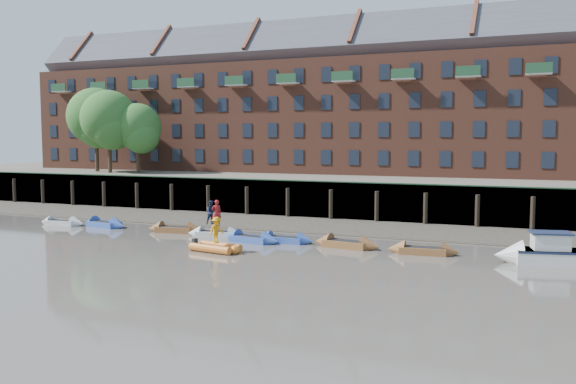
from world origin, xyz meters
The scene contains 20 objects.
ground centered at (0.00, 0.00, 0.00)m, with size 220.00×220.00×0.00m, color #5E5951.
foreshore centered at (0.00, 18.00, 0.00)m, with size 110.00×8.00×0.50m, color #3D382F.
mud_band centered at (0.00, 14.60, 0.00)m, with size 110.00×1.60×0.10m, color #4C4336.
river_wall centered at (0.00, 22.38, 1.59)m, with size 110.00×1.23×3.30m.
bank_terrace centered at (0.00, 36.00, 1.60)m, with size 110.00×28.00×3.20m, color #5E594D.
apartment_terrace centered at (0.00, 36.99, 12.82)m, with size 80.60×15.56×20.98m.
tree_cluster centered at (-25.62, 27.35, 9.00)m, with size 11.76×7.74×9.40m.
rowboat_0 centered at (-16.91, 10.42, 0.21)m, with size 4.09×1.47×1.16m.
rowboat_1 centered at (-13.16, 10.96, 0.22)m, with size 4.47×1.93×1.25m.
rowboat_2 centered at (-6.46, 10.78, 0.22)m, with size 4.48×1.92×1.26m.
rowboat_3 centered at (-2.64, 10.07, 0.22)m, with size 4.33×1.89×1.21m.
rowboat_4 centered at (0.63, 9.09, 0.22)m, with size 4.42×1.87×1.24m.
rowboat_5 centered at (2.76, 9.79, 0.21)m, with size 4.08×1.29×1.18m.
rowboat_6 centered at (7.14, 9.62, 0.23)m, with size 4.63×1.94×1.30m.
rowboat_7 centered at (12.06, 9.29, 0.22)m, with size 4.39×1.61×1.25m.
rib_tender centered at (0.21, 5.21, 0.25)m, with size 3.41×2.07×0.58m.
motor_launch centered at (18.55, 9.00, 0.59)m, with size 5.82×2.95×2.29m.
person_rower_a centered at (-2.50, 9.98, 1.74)m, with size 0.67×0.44×1.84m, color maroon.
person_rower_b centered at (-3.13, 10.37, 1.68)m, with size 0.84×0.65×1.73m, color #19233F.
person_rib_crew centered at (0.19, 5.15, 1.35)m, with size 1.05×0.60×1.63m, color orange.
Camera 1 is at (18.48, -27.30, 7.00)m, focal length 38.00 mm.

